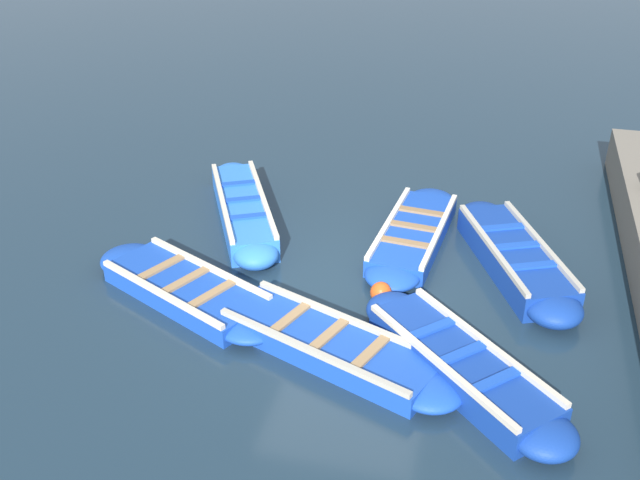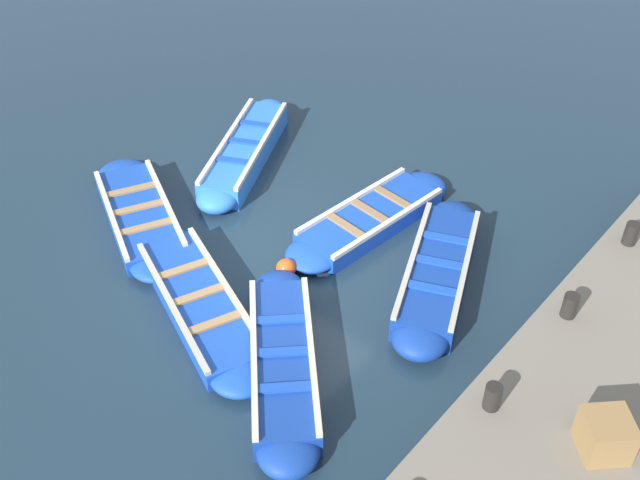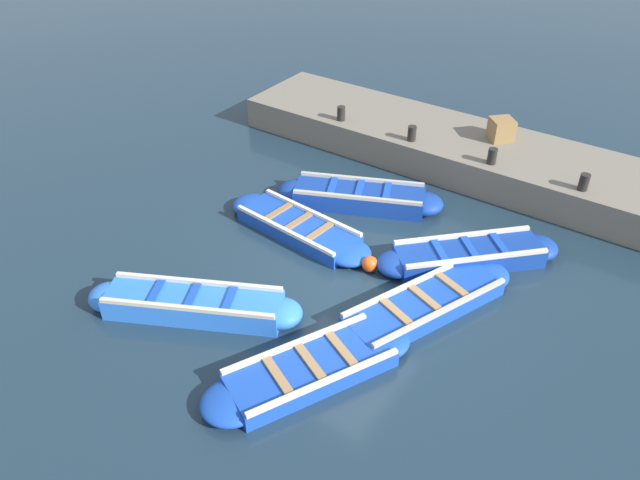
{
  "view_description": "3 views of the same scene",
  "coord_description": "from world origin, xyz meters",
  "views": [
    {
      "loc": [
        1.83,
        -9.18,
        6.15
      ],
      "look_at": [
        -0.71,
        0.98,
        0.16
      ],
      "focal_mm": 42.0,
      "sensor_mm": 36.0,
      "label": 1
    },
    {
      "loc": [
        6.43,
        -6.39,
        7.79
      ],
      "look_at": [
        0.73,
        0.27,
        0.49
      ],
      "focal_mm": 42.0,
      "sensor_mm": 36.0,
      "label": 2
    },
    {
      "loc": [
        -7.58,
        -4.74,
        7.28
      ],
      "look_at": [
        0.38,
        0.77,
        0.36
      ],
      "focal_mm": 35.0,
      "sensor_mm": 36.0,
      "label": 3
    }
  ],
  "objects": [
    {
      "name": "ground_plane",
      "position": [
        0.0,
        0.0,
        0.0
      ],
      "size": [
        120.0,
        120.0,
        0.0
      ],
      "primitive_type": "plane",
      "color": "#1C303F"
    },
    {
      "name": "boat_end_of_row",
      "position": [
        -2.25,
        -0.88,
        0.15
      ],
      "size": [
        3.56,
        2.36,
        0.35
      ],
      "color": "#1947B7",
      "rests_on": "ground"
    },
    {
      "name": "boat_stern_in",
      "position": [
        0.06,
        -1.64,
        0.15
      ],
      "size": [
        3.87,
        2.18,
        0.36
      ],
      "color": "#1947B7",
      "rests_on": "ground"
    },
    {
      "name": "boat_near_quay",
      "position": [
        0.73,
        1.54,
        0.15
      ],
      "size": [
        1.19,
        3.56,
        0.35
      ],
      "color": "#1947B7",
      "rests_on": "ground"
    },
    {
      "name": "boat_tucked",
      "position": [
        2.35,
        1.1,
        0.2
      ],
      "size": [
        2.19,
        3.62,
        0.46
      ],
      "color": "navy",
      "rests_on": "ground"
    },
    {
      "name": "boat_outer_left",
      "position": [
        -2.23,
        1.58,
        0.2
      ],
      "size": [
        2.31,
        3.68,
        0.46
      ],
      "color": "blue",
      "rests_on": "ground"
    },
    {
      "name": "boat_alongside",
      "position": [
        1.76,
        -1.7,
        0.19
      ],
      "size": [
        3.08,
        3.06,
        0.43
      ],
      "color": "navy",
      "rests_on": "ground"
    },
    {
      "name": "quay_wall",
      "position": [
        5.29,
        0.0,
        0.38
      ],
      "size": [
        2.47,
        11.3,
        0.75
      ],
      "color": "slate",
      "rests_on": "ground"
    },
    {
      "name": "bollard_north",
      "position": [
        4.4,
        -2.92,
        0.93
      ],
      "size": [
        0.2,
        0.2,
        0.35
      ],
      "primitive_type": "cylinder",
      "color": "black",
      "rests_on": "quay_wall"
    },
    {
      "name": "bollard_mid_north",
      "position": [
        4.4,
        -0.97,
        0.93
      ],
      "size": [
        0.2,
        0.2,
        0.35
      ],
      "primitive_type": "cylinder",
      "color": "black",
      "rests_on": "quay_wall"
    },
    {
      "name": "bollard_mid_south",
      "position": [
        4.4,
        0.97,
        0.93
      ],
      "size": [
        0.2,
        0.2,
        0.35
      ],
      "primitive_type": "cylinder",
      "color": "black",
      "rests_on": "quay_wall"
    },
    {
      "name": "bollard_south",
      "position": [
        4.4,
        2.92,
        0.93
      ],
      "size": [
        0.2,
        0.2,
        0.35
      ],
      "primitive_type": "cylinder",
      "color": "black",
      "rests_on": "quay_wall"
    },
    {
      "name": "wooden_crate",
      "position": [
        5.62,
        -0.69,
        1.01
      ],
      "size": [
        0.71,
        0.71,
        0.5
      ],
      "primitive_type": "cube",
      "rotation": [
        0.0,
        0.0,
        0.79
      ],
      "color": "olive",
      "rests_on": "quay_wall"
    },
    {
      "name": "buoy_orange_near",
      "position": [
        0.51,
        -0.27,
        0.15
      ],
      "size": [
        0.31,
        0.31,
        0.31
      ],
      "primitive_type": "sphere",
      "color": "#E05119",
      "rests_on": "ground"
    }
  ]
}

